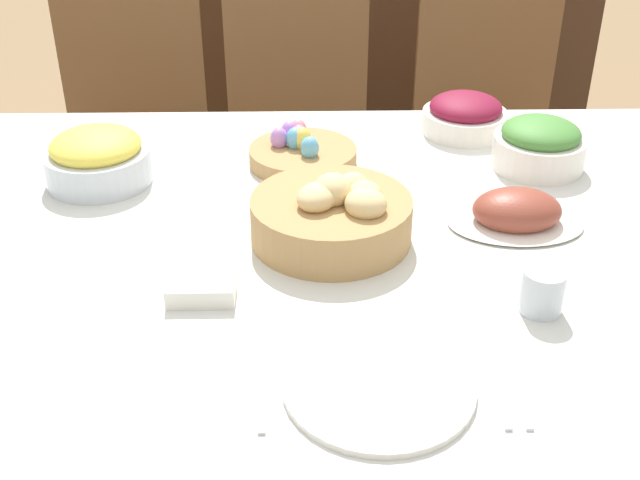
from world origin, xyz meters
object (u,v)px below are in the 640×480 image
object	(u,v)px
pineapple_bowl	(97,158)
drinking_cup	(542,291)
green_salad_bowl	(539,145)
beet_salad_bowl	(465,115)
chair_far_right	(488,144)
sideboard	(383,80)
fork	(263,388)
butter_dish	(201,290)
chair_far_center	(300,146)
knife	(494,385)
chair_far_left	(136,147)
bread_basket	(333,216)
egg_basket	(302,152)
dinner_plate	(379,386)
ham_platter	(517,213)
spoon	(516,385)

from	to	relation	value
pineapple_bowl	drinking_cup	bearing A→B (deg)	-30.74
green_salad_bowl	drinking_cup	world-z (taller)	green_salad_bowl
beet_salad_bowl	pineapple_bowl	bearing A→B (deg)	-163.00
beet_salad_bowl	chair_far_right	bearing A→B (deg)	69.66
sideboard	drinking_cup	bearing A→B (deg)	-88.14
fork	sideboard	bearing A→B (deg)	79.30
sideboard	butter_dish	distance (m)	1.96
chair_far_center	knife	world-z (taller)	chair_far_center
fork	knife	xyz separation A→B (m)	(0.31, 0.00, 0.00)
chair_far_left	butter_dish	world-z (taller)	chair_far_left
chair_far_left	beet_salad_bowl	world-z (taller)	chair_far_left
bread_basket	green_salad_bowl	distance (m)	0.52
egg_basket	butter_dish	size ratio (longest dim) A/B	2.11
chair_far_center	chair_far_right	xyz separation A→B (m)	(0.56, -0.00, 0.00)
green_salad_bowl	dinner_plate	distance (m)	0.79
knife	egg_basket	bearing A→B (deg)	108.89
chair_far_right	knife	xyz separation A→B (m)	(-0.29, -1.36, 0.25)
chair_far_right	green_salad_bowl	xyz separation A→B (m)	(-0.06, -0.68, 0.30)
sideboard	butter_dish	bearing A→B (deg)	-103.77
chair_far_right	sideboard	size ratio (longest dim) A/B	0.68
knife	pineapple_bowl	bearing A→B (deg)	135.26
chair_far_left	ham_platter	size ratio (longest dim) A/B	3.91
beet_salad_bowl	spoon	world-z (taller)	beet_salad_bowl
sideboard	bread_basket	bearing A→B (deg)	-98.31
pineapple_bowl	dinner_plate	world-z (taller)	pineapple_bowl
egg_basket	drinking_cup	bearing A→B (deg)	-55.78
chair_far_right	chair_far_center	bearing A→B (deg)	176.87
chair_far_left	dinner_plate	xyz separation A→B (m)	(0.60, -1.36, 0.25)
bread_basket	pineapple_bowl	size ratio (longest dim) A/B	1.34
egg_basket	butter_dish	distance (m)	0.52
bread_basket	beet_salad_bowl	xyz separation A→B (m)	(0.32, 0.48, -0.01)
butter_dish	egg_basket	bearing A→B (deg)	72.48
chair_far_center	bread_basket	size ratio (longest dim) A/B	3.43
drinking_cup	ham_platter	bearing A→B (deg)	84.96
drinking_cup	butter_dish	bearing A→B (deg)	175.41
pineapple_bowl	knife	bearing A→B (deg)	-43.67
chair_far_left	egg_basket	xyz separation A→B (m)	(0.49, -0.65, 0.27)
bread_basket	knife	world-z (taller)	bread_basket
egg_basket	dinner_plate	xyz separation A→B (m)	(0.10, -0.71, -0.02)
knife	spoon	world-z (taller)	same
pineapple_bowl	knife	world-z (taller)	pineapple_bowl
fork	green_salad_bowl	bearing A→B (deg)	50.56
bread_basket	spoon	size ratio (longest dim) A/B	1.67
dinner_plate	egg_basket	bearing A→B (deg)	98.27
chair_far_center	drinking_cup	world-z (taller)	chair_far_center
dinner_plate	butter_dish	distance (m)	0.34
butter_dish	dinner_plate	bearing A→B (deg)	-39.87
ham_platter	butter_dish	xyz separation A→B (m)	(-0.55, -0.22, -0.01)
dinner_plate	knife	bearing A→B (deg)	-0.00
chair_far_right	knife	bearing A→B (deg)	-105.26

